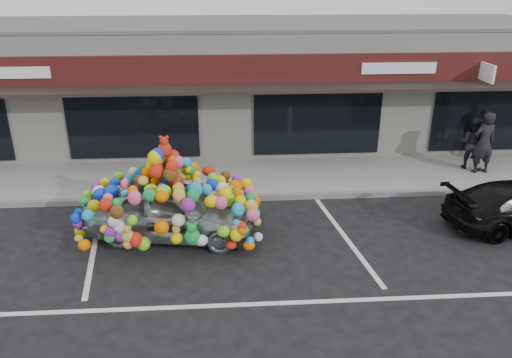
{
  "coord_description": "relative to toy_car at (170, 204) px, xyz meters",
  "views": [
    {
      "loc": [
        -0.07,
        -10.28,
        5.96
      ],
      "look_at": [
        0.7,
        1.4,
        1.09
      ],
      "focal_mm": 35.0,
      "sensor_mm": 36.0,
      "label": 1
    }
  ],
  "objects": [
    {
      "name": "kerb",
      "position": [
        1.4,
        1.91,
        -0.77
      ],
      "size": [
        26.0,
        0.18,
        0.16
      ],
      "primitive_type": "cube",
      "color": "slate",
      "rests_on": "ground"
    },
    {
      "name": "ground",
      "position": [
        1.4,
        -0.59,
        -0.85
      ],
      "size": [
        90.0,
        90.0,
        0.0
      ],
      "primitive_type": "plane",
      "color": "black",
      "rests_on": "ground"
    },
    {
      "name": "pedestrian_c",
      "position": [
        9.86,
        4.41,
        0.14
      ],
      "size": [
        1.01,
        0.95,
        1.68
      ],
      "primitive_type": "imported",
      "rotation": [
        0.0,
        0.0,
        4.0
      ],
      "color": "black",
      "rests_on": "sidewalk"
    },
    {
      "name": "toy_car",
      "position": [
        0.0,
        0.0,
        0.0
      ],
      "size": [
        2.92,
        4.54,
        2.5
      ],
      "rotation": [
        0.0,
        0.0,
        1.4
      ],
      "color": "#B1B5BD",
      "rests_on": "ground"
    },
    {
      "name": "pedestrian_a",
      "position": [
        9.28,
        3.2,
        0.27
      ],
      "size": [
        0.75,
        0.54,
        1.93
      ],
      "primitive_type": "imported",
      "rotation": [
        0.0,
        0.0,
        3.26
      ],
      "color": "#222228",
      "rests_on": "sidewalk"
    },
    {
      "name": "shop_building",
      "position": [
        1.4,
        7.85,
        1.32
      ],
      "size": [
        24.0,
        7.2,
        4.31
      ],
      "color": "silver",
      "rests_on": "ground"
    },
    {
      "name": "parking_stripe_left",
      "position": [
        -1.8,
        -0.39,
        -0.84
      ],
      "size": [
        0.73,
        4.37,
        0.01
      ],
      "primitive_type": "cube",
      "rotation": [
        0.0,
        0.0,
        0.14
      ],
      "color": "silver",
      "rests_on": "ground"
    },
    {
      "name": "sidewalk",
      "position": [
        1.4,
        3.41,
        -0.77
      ],
      "size": [
        26.0,
        3.0,
        0.15
      ],
      "primitive_type": "cube",
      "color": "gray",
      "rests_on": "ground"
    },
    {
      "name": "parking_stripe_mid",
      "position": [
        4.2,
        -0.39,
        -0.84
      ],
      "size": [
        0.73,
        4.37,
        0.01
      ],
      "primitive_type": "cube",
      "rotation": [
        0.0,
        0.0,
        0.14
      ],
      "color": "silver",
      "rests_on": "ground"
    },
    {
      "name": "lane_line",
      "position": [
        3.4,
        -2.89,
        -0.84
      ],
      "size": [
        14.0,
        0.12,
        0.01
      ],
      "primitive_type": "cube",
      "color": "silver",
      "rests_on": "ground"
    },
    {
      "name": "pedestrian_b",
      "position": [
        9.12,
        3.57,
        0.14
      ],
      "size": [
        1.03,
        1.02,
        1.68
      ],
      "primitive_type": "imported",
      "rotation": [
        0.0,
        0.0,
        2.37
      ],
      "color": "black",
      "rests_on": "sidewalk"
    }
  ]
}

